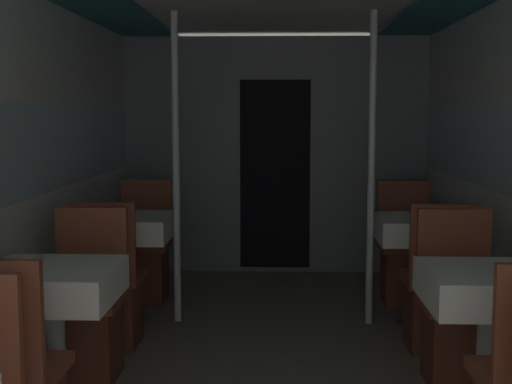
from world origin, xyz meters
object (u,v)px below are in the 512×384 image
at_px(support_pole_right_2, 371,170).
at_px(chair_left_far_1, 86,326).
at_px(chair_left_far_2, 144,263).
at_px(chair_right_near_2, 437,303).
at_px(support_pole_left_2, 176,170).
at_px(dining_table_left_1, 52,293).
at_px(chair_right_far_2, 405,265).
at_px(chair_left_near_2, 110,300).
at_px(dining_table_right_1, 491,297).
at_px(chair_right_far_1, 458,330).
at_px(dining_table_left_2, 128,233).
at_px(dining_table_right_2, 421,235).

bearing_deg(support_pole_right_2, chair_left_far_1, -147.00).
xyz_separation_m(chair_left_far_2, chair_right_near_2, (2.04, -1.12, 0.00)).
height_order(chair_left_far_1, support_pole_left_2, support_pole_left_2).
distance_m(dining_table_left_1, chair_right_far_2, 3.03).
xyz_separation_m(chair_left_near_2, dining_table_right_1, (2.04, -1.10, 0.33)).
xyz_separation_m(dining_table_right_1, chair_right_far_2, (0.00, 2.22, -0.33)).
relative_size(chair_left_far_1, chair_left_near_2, 1.00).
xyz_separation_m(chair_left_near_2, chair_right_far_1, (2.04, -0.54, 0.00)).
height_order(dining_table_left_2, chair_right_far_1, chair_right_far_1).
relative_size(chair_right_far_1, chair_right_near_2, 1.00).
bearing_deg(support_pole_right_2, support_pole_left_2, 180.00).
relative_size(chair_left_far_2, chair_right_far_1, 1.00).
bearing_deg(dining_table_right_2, chair_right_near_2, -90.00).
relative_size(chair_left_far_2, support_pole_right_2, 0.44).
distance_m(chair_left_far_1, dining_table_right_2, 2.34).
relative_size(dining_table_left_1, dining_table_right_2, 1.00).
bearing_deg(dining_table_left_2, chair_right_far_2, 15.36).
bearing_deg(chair_left_far_2, dining_table_right_1, 132.58).
bearing_deg(dining_table_right_1, dining_table_left_2, 140.87).
height_order(chair_left_far_2, chair_right_far_2, same).
height_order(dining_table_left_1, chair_right_near_2, chair_right_near_2).
relative_size(dining_table_left_1, chair_left_far_2, 0.80).
relative_size(dining_table_left_2, chair_left_far_2, 0.80).
bearing_deg(chair_right_far_1, dining_table_left_2, -28.32).
height_order(chair_left_near_2, dining_table_right_2, chair_left_near_2).
height_order(dining_table_left_2, chair_right_far_2, chair_right_far_2).
height_order(chair_left_far_2, dining_table_right_1, chair_left_far_2).
relative_size(chair_right_far_1, dining_table_right_2, 1.25).
bearing_deg(chair_right_far_2, dining_table_left_1, 47.42).
bearing_deg(chair_right_near_2, dining_table_right_2, 90.00).
bearing_deg(chair_left_far_1, chair_left_far_2, -90.00).
bearing_deg(chair_right_far_2, dining_table_right_2, 90.00).
distance_m(dining_table_left_2, chair_right_far_2, 2.14).
bearing_deg(dining_table_right_1, chair_left_far_1, 164.64).
bearing_deg(dining_table_right_1, chair_right_far_2, 90.00).
bearing_deg(chair_right_near_2, chair_left_far_2, 151.22).
bearing_deg(chair_left_far_2, support_pole_left_2, 121.79).
relative_size(support_pole_left_2, chair_right_near_2, 2.30).
relative_size(dining_table_right_1, support_pole_right_2, 0.35).
bearing_deg(dining_table_right_1, chair_left_near_2, 151.68).
bearing_deg(dining_table_left_2, chair_right_near_2, -15.36).
relative_size(chair_left_far_1, chair_right_far_1, 1.00).
relative_size(chair_left_near_2, chair_right_near_2, 1.00).
bearing_deg(dining_table_left_2, chair_left_far_2, 90.00).
bearing_deg(chair_right_far_1, chair_right_near_2, -90.00).
bearing_deg(dining_table_right_2, dining_table_left_1, -140.87).
xyz_separation_m(chair_right_far_1, chair_right_far_2, (0.00, 1.66, 0.00)).
xyz_separation_m(dining_table_left_2, dining_table_right_2, (2.04, 0.00, 0.00)).
distance_m(dining_table_left_2, chair_right_far_1, 2.34).
height_order(chair_left_far_2, support_pole_left_2, support_pole_left_2).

